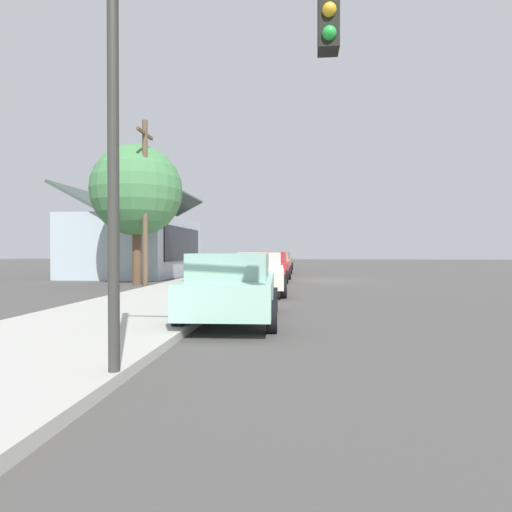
% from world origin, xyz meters
% --- Properties ---
extents(ground_plane, '(120.00, 120.00, 0.00)m').
position_xyz_m(ground_plane, '(0.00, 0.00, 0.00)').
color(ground_plane, '#4C4947').
extents(sidewalk_curb, '(60.00, 4.20, 0.16)m').
position_xyz_m(sidewalk_curb, '(0.00, 5.60, 0.08)').
color(sidewalk_curb, '#B2AFA8').
rests_on(sidewalk_curb, ground).
extents(car_seafoam, '(4.81, 2.25, 1.59)m').
position_xyz_m(car_seafoam, '(-13.70, 2.87, 0.82)').
color(car_seafoam, '#9ED1BC').
rests_on(car_seafoam, ground).
extents(car_ivory, '(4.72, 2.08, 1.59)m').
position_xyz_m(car_ivory, '(-7.54, 2.77, 0.81)').
color(car_ivory, silver).
rests_on(car_ivory, ground).
extents(car_cherry, '(4.72, 2.08, 1.59)m').
position_xyz_m(car_cherry, '(-0.84, 2.81, 0.81)').
color(car_cherry, red).
rests_on(car_cherry, ground).
extents(car_coral, '(4.58, 2.09, 1.59)m').
position_xyz_m(car_coral, '(5.42, 2.84, 0.82)').
color(car_coral, '#EA8C75').
rests_on(car_coral, ground).
extents(car_olive, '(4.55, 2.14, 1.59)m').
position_xyz_m(car_olive, '(11.56, 2.88, 0.81)').
color(car_olive, olive).
rests_on(car_olive, ground).
extents(storefront_building, '(10.43, 6.45, 5.58)m').
position_xyz_m(storefront_building, '(3.53, 11.98, 2.05)').
color(storefront_building, '#ADBCC6').
rests_on(storefront_building, ground).
extents(shade_tree, '(4.38, 4.38, 6.76)m').
position_xyz_m(shade_tree, '(-3.78, 9.13, 4.55)').
color(shade_tree, brown).
rests_on(shade_tree, ground).
extents(traffic_light_main, '(0.37, 2.79, 5.20)m').
position_xyz_m(traffic_light_main, '(-18.44, 2.54, 3.49)').
color(traffic_light_main, '#383833').
rests_on(traffic_light_main, ground).
extents(utility_pole_wooden, '(1.80, 0.24, 7.50)m').
position_xyz_m(utility_pole_wooden, '(-5.15, 8.20, 3.93)').
color(utility_pole_wooden, brown).
rests_on(utility_pole_wooden, ground).
extents(fire_hydrant_red, '(0.22, 0.22, 0.71)m').
position_xyz_m(fire_hydrant_red, '(-4.70, 4.20, 0.50)').
color(fire_hydrant_red, red).
rests_on(fire_hydrant_red, sidewalk_curb).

